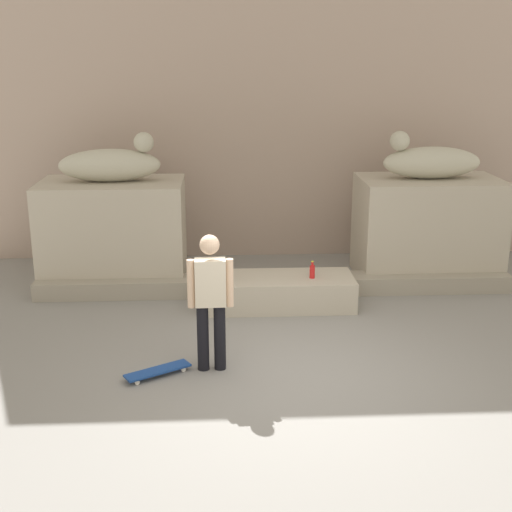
{
  "coord_description": "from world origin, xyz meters",
  "views": [
    {
      "loc": [
        -0.85,
        -7.4,
        3.68
      ],
      "look_at": [
        -0.39,
        1.29,
        1.1
      ],
      "focal_mm": 48.66,
      "sensor_mm": 36.0,
      "label": 1
    }
  ],
  "objects_px": {
    "skateboard": "(158,371)",
    "bottle_red": "(312,271)",
    "bottle_orange": "(214,270)",
    "statue_reclining_right": "(430,161)",
    "skater": "(211,297)",
    "statue_reclining_left": "(112,164)",
    "bottle_brown": "(226,272)"
  },
  "relations": [
    {
      "from": "statue_reclining_left",
      "to": "skateboard",
      "type": "height_order",
      "value": "statue_reclining_left"
    },
    {
      "from": "skater",
      "to": "bottle_brown",
      "type": "relative_size",
      "value": 5.8
    },
    {
      "from": "skater",
      "to": "bottle_red",
      "type": "distance_m",
      "value": 2.53
    },
    {
      "from": "statue_reclining_left",
      "to": "bottle_orange",
      "type": "bearing_deg",
      "value": -42.03
    },
    {
      "from": "statue_reclining_left",
      "to": "bottle_brown",
      "type": "relative_size",
      "value": 5.66
    },
    {
      "from": "statue_reclining_right",
      "to": "bottle_red",
      "type": "relative_size",
      "value": 6.16
    },
    {
      "from": "skater",
      "to": "skateboard",
      "type": "height_order",
      "value": "skater"
    },
    {
      "from": "statue_reclining_left",
      "to": "statue_reclining_right",
      "type": "distance_m",
      "value": 5.11
    },
    {
      "from": "bottle_red",
      "to": "statue_reclining_right",
      "type": "bearing_deg",
      "value": 33.77
    },
    {
      "from": "skater",
      "to": "skateboard",
      "type": "relative_size",
      "value": 2.12
    },
    {
      "from": "skateboard",
      "to": "skater",
      "type": "bearing_deg",
      "value": 162.71
    },
    {
      "from": "statue_reclining_left",
      "to": "skater",
      "type": "relative_size",
      "value": 0.98
    },
    {
      "from": "skateboard",
      "to": "statue_reclining_left",
      "type": "bearing_deg",
      "value": -106.12
    },
    {
      "from": "bottle_orange",
      "to": "bottle_brown",
      "type": "relative_size",
      "value": 0.94
    },
    {
      "from": "bottle_brown",
      "to": "bottle_orange",
      "type": "bearing_deg",
      "value": 142.02
    },
    {
      "from": "bottle_orange",
      "to": "skater",
      "type": "bearing_deg",
      "value": -90.6
    },
    {
      "from": "skateboard",
      "to": "bottle_red",
      "type": "relative_size",
      "value": 3.02
    },
    {
      "from": "statue_reclining_right",
      "to": "bottle_brown",
      "type": "relative_size",
      "value": 5.59
    },
    {
      "from": "bottle_brown",
      "to": "statue_reclining_left",
      "type": "bearing_deg",
      "value": 141.38
    },
    {
      "from": "bottle_red",
      "to": "bottle_orange",
      "type": "relative_size",
      "value": 0.97
    },
    {
      "from": "skateboard",
      "to": "bottle_red",
      "type": "distance_m",
      "value": 3.07
    },
    {
      "from": "statue_reclining_left",
      "to": "skateboard",
      "type": "distance_m",
      "value": 4.15
    },
    {
      "from": "statue_reclining_left",
      "to": "bottle_red",
      "type": "height_order",
      "value": "statue_reclining_left"
    },
    {
      "from": "skater",
      "to": "bottle_brown",
      "type": "xyz_separation_m",
      "value": [
        0.19,
        1.99,
        -0.35
      ]
    },
    {
      "from": "skater",
      "to": "skateboard",
      "type": "xyz_separation_m",
      "value": [
        -0.64,
        -0.15,
        -0.86
      ]
    },
    {
      "from": "statue_reclining_right",
      "to": "skater",
      "type": "bearing_deg",
      "value": 42.85
    },
    {
      "from": "skater",
      "to": "skateboard",
      "type": "distance_m",
      "value": 1.08
    },
    {
      "from": "bottle_red",
      "to": "bottle_orange",
      "type": "distance_m",
      "value": 1.45
    },
    {
      "from": "statue_reclining_left",
      "to": "bottle_brown",
      "type": "bearing_deg",
      "value": -41.96
    },
    {
      "from": "statue_reclining_left",
      "to": "skateboard",
      "type": "bearing_deg",
      "value": -78.53
    },
    {
      "from": "bottle_orange",
      "to": "statue_reclining_right",
      "type": "bearing_deg",
      "value": 20.0
    },
    {
      "from": "skater",
      "to": "bottle_brown",
      "type": "distance_m",
      "value": 2.03
    }
  ]
}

